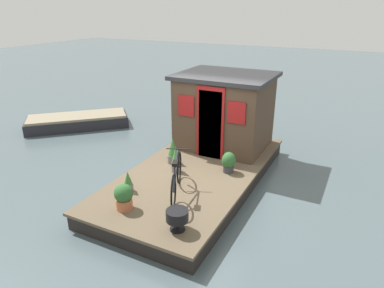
{
  "coord_description": "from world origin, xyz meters",
  "views": [
    {
      "loc": [
        -6.53,
        -3.26,
        3.94
      ],
      "look_at": [
        -0.2,
        0.0,
        1.08
      ],
      "focal_mm": 32.38,
      "sensor_mm": 36.0,
      "label": 1
    }
  ],
  "objects_px": {
    "houseboat_cabin": "(225,111)",
    "potted_plant_succulent": "(173,151)",
    "potted_plant_rosemary": "(128,182)",
    "dinghy_boat": "(78,121)",
    "potted_plant_geranium": "(124,196)",
    "bicycle": "(176,177)",
    "potted_plant_fern": "(176,160)",
    "potted_plant_thyme": "(229,162)",
    "charcoal_grill": "(177,216)"
  },
  "relations": [
    {
      "from": "potted_plant_succulent",
      "to": "charcoal_grill",
      "type": "height_order",
      "value": "potted_plant_succulent"
    },
    {
      "from": "houseboat_cabin",
      "to": "potted_plant_thyme",
      "type": "distance_m",
      "value": 1.8
    },
    {
      "from": "houseboat_cabin",
      "to": "potted_plant_fern",
      "type": "bearing_deg",
      "value": 170.03
    },
    {
      "from": "houseboat_cabin",
      "to": "potted_plant_succulent",
      "type": "height_order",
      "value": "houseboat_cabin"
    },
    {
      "from": "potted_plant_thyme",
      "to": "potted_plant_fern",
      "type": "xyz_separation_m",
      "value": [
        -0.53,
        1.08,
        0.04
      ]
    },
    {
      "from": "potted_plant_geranium",
      "to": "potted_plant_succulent",
      "type": "relative_size",
      "value": 0.8
    },
    {
      "from": "potted_plant_fern",
      "to": "potted_plant_rosemary",
      "type": "bearing_deg",
      "value": 161.52
    },
    {
      "from": "houseboat_cabin",
      "to": "bicycle",
      "type": "bearing_deg",
      "value": -176.54
    },
    {
      "from": "potted_plant_fern",
      "to": "charcoal_grill",
      "type": "distance_m",
      "value": 2.23
    },
    {
      "from": "charcoal_grill",
      "to": "dinghy_boat",
      "type": "bearing_deg",
      "value": 57.11
    },
    {
      "from": "bicycle",
      "to": "potted_plant_rosemary",
      "type": "bearing_deg",
      "value": 110.15
    },
    {
      "from": "potted_plant_rosemary",
      "to": "potted_plant_fern",
      "type": "xyz_separation_m",
      "value": [
        1.24,
        -0.41,
        0.08
      ]
    },
    {
      "from": "potted_plant_geranium",
      "to": "dinghy_boat",
      "type": "height_order",
      "value": "potted_plant_geranium"
    },
    {
      "from": "potted_plant_fern",
      "to": "charcoal_grill",
      "type": "bearing_deg",
      "value": -149.68
    },
    {
      "from": "houseboat_cabin",
      "to": "potted_plant_geranium",
      "type": "relative_size",
      "value": 4.74
    },
    {
      "from": "dinghy_boat",
      "to": "potted_plant_thyme",
      "type": "bearing_deg",
      "value": -104.28
    },
    {
      "from": "bicycle",
      "to": "charcoal_grill",
      "type": "xyz_separation_m",
      "value": [
        -1.04,
        -0.6,
        -0.11
      ]
    },
    {
      "from": "houseboat_cabin",
      "to": "potted_plant_succulent",
      "type": "bearing_deg",
      "value": 157.93
    },
    {
      "from": "potted_plant_geranium",
      "to": "potted_plant_rosemary",
      "type": "distance_m",
      "value": 0.66
    },
    {
      "from": "dinghy_boat",
      "to": "potted_plant_succulent",
      "type": "bearing_deg",
      "value": -109.65
    },
    {
      "from": "bicycle",
      "to": "dinghy_boat",
      "type": "bearing_deg",
      "value": 62.0
    },
    {
      "from": "houseboat_cabin",
      "to": "potted_plant_rosemary",
      "type": "distance_m",
      "value": 3.42
    },
    {
      "from": "bicycle",
      "to": "potted_plant_succulent",
      "type": "distance_m",
      "value": 1.53
    },
    {
      "from": "potted_plant_geranium",
      "to": "potted_plant_fern",
      "type": "height_order",
      "value": "potted_plant_fern"
    },
    {
      "from": "charcoal_grill",
      "to": "potted_plant_succulent",
      "type": "bearing_deg",
      "value": 31.73
    },
    {
      "from": "houseboat_cabin",
      "to": "potted_plant_geranium",
      "type": "bearing_deg",
      "value": 173.55
    },
    {
      "from": "potted_plant_rosemary",
      "to": "charcoal_grill",
      "type": "distance_m",
      "value": 1.69
    },
    {
      "from": "houseboat_cabin",
      "to": "potted_plant_succulent",
      "type": "xyz_separation_m",
      "value": [
        -1.62,
        0.65,
        -0.68
      ]
    },
    {
      "from": "potted_plant_geranium",
      "to": "potted_plant_rosemary",
      "type": "xyz_separation_m",
      "value": [
        0.57,
        0.33,
        -0.05
      ]
    },
    {
      "from": "potted_plant_geranium",
      "to": "bicycle",
      "type": "bearing_deg",
      "value": -33.47
    },
    {
      "from": "potted_plant_geranium",
      "to": "potted_plant_rosemary",
      "type": "height_order",
      "value": "potted_plant_geranium"
    },
    {
      "from": "potted_plant_rosemary",
      "to": "dinghy_boat",
      "type": "relative_size",
      "value": 0.14
    },
    {
      "from": "potted_plant_fern",
      "to": "houseboat_cabin",
      "type": "bearing_deg",
      "value": -9.97
    },
    {
      "from": "houseboat_cabin",
      "to": "potted_plant_geranium",
      "type": "xyz_separation_m",
      "value": [
        -3.81,
        0.43,
        -0.72
      ]
    },
    {
      "from": "potted_plant_geranium",
      "to": "potted_plant_succulent",
      "type": "bearing_deg",
      "value": 5.82
    },
    {
      "from": "houseboat_cabin",
      "to": "potted_plant_rosemary",
      "type": "xyz_separation_m",
      "value": [
        -3.24,
        0.77,
        -0.77
      ]
    },
    {
      "from": "bicycle",
      "to": "potted_plant_succulent",
      "type": "relative_size",
      "value": 2.53
    },
    {
      "from": "houseboat_cabin",
      "to": "potted_plant_succulent",
      "type": "distance_m",
      "value": 1.87
    },
    {
      "from": "houseboat_cabin",
      "to": "bicycle",
      "type": "height_order",
      "value": "houseboat_cabin"
    },
    {
      "from": "bicycle",
      "to": "potted_plant_geranium",
      "type": "height_order",
      "value": "bicycle"
    },
    {
      "from": "potted_plant_thyme",
      "to": "charcoal_grill",
      "type": "distance_m",
      "value": 2.45
    },
    {
      "from": "potted_plant_succulent",
      "to": "charcoal_grill",
      "type": "distance_m",
      "value": 2.72
    },
    {
      "from": "potted_plant_succulent",
      "to": "potted_plant_fern",
      "type": "xyz_separation_m",
      "value": [
        -0.39,
        -0.3,
        -0.01
      ]
    },
    {
      "from": "bicycle",
      "to": "potted_plant_thyme",
      "type": "bearing_deg",
      "value": -21.41
    },
    {
      "from": "potted_plant_succulent",
      "to": "bicycle",
      "type": "bearing_deg",
      "value": -147.02
    },
    {
      "from": "potted_plant_succulent",
      "to": "dinghy_boat",
      "type": "xyz_separation_m",
      "value": [
        1.71,
        4.8,
        -0.47
      ]
    },
    {
      "from": "bicycle",
      "to": "potted_plant_geranium",
      "type": "xyz_separation_m",
      "value": [
        -0.92,
        0.61,
        -0.12
      ]
    },
    {
      "from": "potted_plant_thyme",
      "to": "potted_plant_rosemary",
      "type": "height_order",
      "value": "potted_plant_thyme"
    },
    {
      "from": "potted_plant_geranium",
      "to": "potted_plant_thyme",
      "type": "relative_size",
      "value": 1.04
    },
    {
      "from": "bicycle",
      "to": "dinghy_boat",
      "type": "relative_size",
      "value": 0.5
    }
  ]
}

